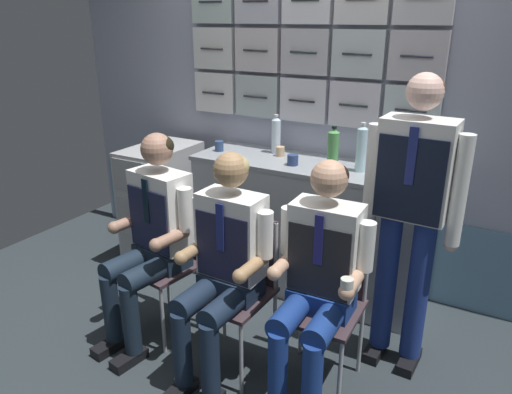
{
  "coord_description": "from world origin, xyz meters",
  "views": [
    {
      "loc": [
        1.41,
        -1.88,
        1.91
      ],
      "look_at": [
        0.1,
        0.43,
        0.92
      ],
      "focal_mm": 34.01,
      "sensor_mm": 36.0,
      "label": 1
    }
  ],
  "objects_px": {
    "folding_chair_right": "(240,275)",
    "water_bottle_blue_cap": "(276,135)",
    "folding_chair_by_counter": "(328,288)",
    "service_trolley": "(163,201)",
    "crew_member_right": "(223,260)",
    "paper_cup_blue": "(219,146)",
    "crew_member_standing": "(411,204)",
    "crew_member_left": "(152,230)",
    "crew_member_by_counter": "(318,274)",
    "folding_chair_left": "(174,248)"
  },
  "relations": [
    {
      "from": "crew_member_left",
      "to": "crew_member_right",
      "type": "relative_size",
      "value": 1.01
    },
    {
      "from": "folding_chair_right",
      "to": "crew_member_standing",
      "type": "distance_m",
      "value": 1.01
    },
    {
      "from": "crew_member_right",
      "to": "water_bottle_blue_cap",
      "type": "distance_m",
      "value": 1.31
    },
    {
      "from": "crew_member_by_counter",
      "to": "crew_member_standing",
      "type": "distance_m",
      "value": 0.63
    },
    {
      "from": "folding_chair_right",
      "to": "paper_cup_blue",
      "type": "bearing_deg",
      "value": 129.08
    },
    {
      "from": "crew_member_left",
      "to": "water_bottle_blue_cap",
      "type": "xyz_separation_m",
      "value": [
        0.25,
        1.12,
        0.38
      ]
    },
    {
      "from": "water_bottle_blue_cap",
      "to": "folding_chair_right",
      "type": "bearing_deg",
      "value": -72.85
    },
    {
      "from": "folding_chair_right",
      "to": "crew_member_by_counter",
      "type": "relative_size",
      "value": 0.68
    },
    {
      "from": "crew_member_right",
      "to": "folding_chair_by_counter",
      "type": "relative_size",
      "value": 1.47
    },
    {
      "from": "folding_chair_by_counter",
      "to": "paper_cup_blue",
      "type": "bearing_deg",
      "value": 147.24
    },
    {
      "from": "folding_chair_right",
      "to": "crew_member_right",
      "type": "height_order",
      "value": "crew_member_right"
    },
    {
      "from": "service_trolley",
      "to": "crew_member_right",
      "type": "xyz_separation_m",
      "value": [
        1.18,
        -0.9,
        0.19
      ]
    },
    {
      "from": "crew_member_right",
      "to": "crew_member_by_counter",
      "type": "relative_size",
      "value": 1.0
    },
    {
      "from": "folding_chair_right",
      "to": "paper_cup_blue",
      "type": "height_order",
      "value": "paper_cup_blue"
    },
    {
      "from": "paper_cup_blue",
      "to": "crew_member_left",
      "type": "bearing_deg",
      "value": -81.32
    },
    {
      "from": "crew_member_right",
      "to": "folding_chair_by_counter",
      "type": "height_order",
      "value": "crew_member_right"
    },
    {
      "from": "service_trolley",
      "to": "folding_chair_right",
      "type": "distance_m",
      "value": 1.39
    },
    {
      "from": "crew_member_left",
      "to": "water_bottle_blue_cap",
      "type": "bearing_deg",
      "value": 77.58
    },
    {
      "from": "paper_cup_blue",
      "to": "water_bottle_blue_cap",
      "type": "bearing_deg",
      "value": 22.77
    },
    {
      "from": "crew_member_left",
      "to": "crew_member_by_counter",
      "type": "distance_m",
      "value": 1.06
    },
    {
      "from": "folding_chair_by_counter",
      "to": "crew_member_left",
      "type": "bearing_deg",
      "value": -170.1
    },
    {
      "from": "folding_chair_left",
      "to": "paper_cup_blue",
      "type": "distance_m",
      "value": 0.93
    },
    {
      "from": "folding_chair_left",
      "to": "crew_member_right",
      "type": "distance_m",
      "value": 0.62
    },
    {
      "from": "folding_chair_right",
      "to": "crew_member_right",
      "type": "distance_m",
      "value": 0.23
    },
    {
      "from": "service_trolley",
      "to": "crew_member_right",
      "type": "relative_size",
      "value": 0.76
    },
    {
      "from": "folding_chair_left",
      "to": "folding_chair_by_counter",
      "type": "xyz_separation_m",
      "value": [
        1.03,
        0.02,
        0.0
      ]
    },
    {
      "from": "service_trolley",
      "to": "crew_member_left",
      "type": "height_order",
      "value": "crew_member_left"
    },
    {
      "from": "folding_chair_by_counter",
      "to": "water_bottle_blue_cap",
      "type": "height_order",
      "value": "water_bottle_blue_cap"
    },
    {
      "from": "crew_member_left",
      "to": "water_bottle_blue_cap",
      "type": "distance_m",
      "value": 1.21
    },
    {
      "from": "folding_chair_right",
      "to": "crew_member_by_counter",
      "type": "distance_m",
      "value": 0.52
    },
    {
      "from": "crew_member_right",
      "to": "paper_cup_blue",
      "type": "relative_size",
      "value": 16.6
    },
    {
      "from": "crew_member_right",
      "to": "crew_member_left",
      "type": "bearing_deg",
      "value": 171.2
    },
    {
      "from": "crew_member_by_counter",
      "to": "crew_member_standing",
      "type": "xyz_separation_m",
      "value": [
        0.32,
        0.47,
        0.28
      ]
    },
    {
      "from": "folding_chair_by_counter",
      "to": "crew_member_standing",
      "type": "bearing_deg",
      "value": 44.24
    },
    {
      "from": "service_trolley",
      "to": "crew_member_standing",
      "type": "bearing_deg",
      "value": -9.08
    },
    {
      "from": "folding_chair_left",
      "to": "crew_member_by_counter",
      "type": "xyz_separation_m",
      "value": [
        1.03,
        -0.14,
        0.17
      ]
    },
    {
      "from": "crew_member_left",
      "to": "crew_member_standing",
      "type": "relative_size",
      "value": 0.78
    },
    {
      "from": "crew_member_standing",
      "to": "paper_cup_blue",
      "type": "relative_size",
      "value": 21.65
    },
    {
      "from": "folding_chair_right",
      "to": "paper_cup_blue",
      "type": "xyz_separation_m",
      "value": [
        -0.71,
        0.88,
        0.46
      ]
    },
    {
      "from": "paper_cup_blue",
      "to": "folding_chair_by_counter",
      "type": "bearing_deg",
      "value": -32.76
    },
    {
      "from": "crew_member_left",
      "to": "paper_cup_blue",
      "type": "distance_m",
      "value": 1.01
    },
    {
      "from": "service_trolley",
      "to": "crew_member_left",
      "type": "xyz_separation_m",
      "value": [
        0.61,
        -0.81,
        0.2
      ]
    },
    {
      "from": "water_bottle_blue_cap",
      "to": "service_trolley",
      "type": "bearing_deg",
      "value": -160.45
    },
    {
      "from": "folding_chair_right",
      "to": "water_bottle_blue_cap",
      "type": "bearing_deg",
      "value": 107.15
    },
    {
      "from": "crew_member_standing",
      "to": "water_bottle_blue_cap",
      "type": "height_order",
      "value": "crew_member_standing"
    },
    {
      "from": "crew_member_right",
      "to": "crew_member_standing",
      "type": "relative_size",
      "value": 0.77
    },
    {
      "from": "water_bottle_blue_cap",
      "to": "crew_member_by_counter",
      "type": "bearing_deg",
      "value": -53.56
    },
    {
      "from": "folding_chair_by_counter",
      "to": "paper_cup_blue",
      "type": "height_order",
      "value": "paper_cup_blue"
    },
    {
      "from": "crew_member_right",
      "to": "paper_cup_blue",
      "type": "xyz_separation_m",
      "value": [
        -0.71,
        1.04,
        0.3
      ]
    },
    {
      "from": "service_trolley",
      "to": "folding_chair_by_counter",
      "type": "distance_m",
      "value": 1.78
    }
  ]
}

